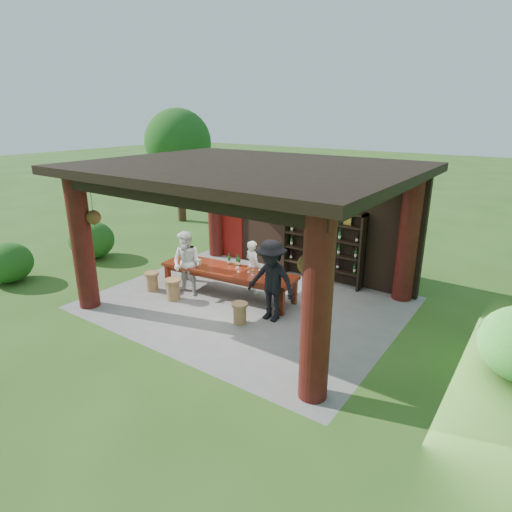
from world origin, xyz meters
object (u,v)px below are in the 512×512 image
Objects in this scene: tasting_table at (228,273)px; guest_man at (271,281)px; wine_shelf at (322,245)px; napkin_basket at (196,262)px; stool_far_left at (152,281)px; host at (253,267)px; stool_near_right at (240,313)px; guest_woman at (187,264)px; stool_near_left at (173,289)px.

guest_man reaches higher than tasting_table.
wine_shelf is 3.57m from napkin_basket.
wine_shelf is 4.68× the size of stool_far_left.
stool_far_left is 0.36× the size of host.
stool_near_right is 0.29× the size of guest_woman.
napkin_basket is (-1.31, -0.79, 0.10)m from host.
host is at bearing 142.12° from guest_man.
guest_woman is 6.61× the size of napkin_basket.
stool_near_left is at bearing 66.71° from host.
stool_near_left is (-2.53, -3.39, -0.77)m from wine_shelf.
tasting_table is 6.78× the size of stool_near_left.
napkin_basket reaches higher than stool_near_right.
guest_woman is (-2.47, -2.90, -0.21)m from wine_shelf.
stool_far_left is 0.30× the size of guest_woman.
stool_near_right is at bearing -42.37° from tasting_table.
stool_far_left is at bearing 173.32° from stool_near_left.
stool_near_right is (2.20, -0.06, -0.03)m from stool_near_left.
guest_man reaches higher than stool_near_right.
tasting_table is 1.48m from stool_near_left.
host is 5.56× the size of napkin_basket.
napkin_basket is (-2.60, 0.28, -0.15)m from guest_man.
wine_shelf is 3.55m from stool_near_right.
wine_shelf is 1.40× the size of guest_woman.
tasting_table is (-1.51, -2.36, -0.43)m from wine_shelf.
napkin_basket is at bearing 48.93° from host.
napkin_basket is at bearing 84.16° from stool_near_left.
host is at bearing 48.77° from stool_near_left.
napkin_basket is (-2.45, -2.58, -0.24)m from wine_shelf.
stool_near_right is at bearing -22.10° from napkin_basket.
host reaches higher than stool_near_right.
host is 0.75× the size of guest_man.
tasting_table is at bearing 23.12° from guest_woman.
guest_woman is at bearing -93.32° from napkin_basket.
stool_near_right is at bearing 133.99° from host.
wine_shelf is 3.81m from guest_woman.
stool_far_left is 3.68m from guest_man.
tasting_table is 2.61× the size of host.
guest_woman reaches higher than tasting_table.
guest_man reaches higher than stool_far_left.
guest_man is at bearing 50.61° from stool_near_right.
stool_far_left reaches higher than stool_near_right.
stool_near_right is 0.97× the size of stool_far_left.
stool_near_left is 2.81m from guest_man.
tasting_table is at bearing 74.36° from host.
guest_man is at bearing -6.24° from napkin_basket.
guest_man reaches higher than stool_near_left.
host is at bearing 32.73° from stool_far_left.
stool_far_left is at bearing -154.65° from tasting_table.
stool_near_left is 0.32× the size of guest_woman.
guest_man reaches higher than host.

